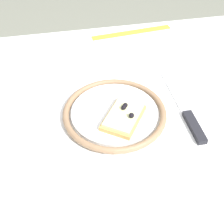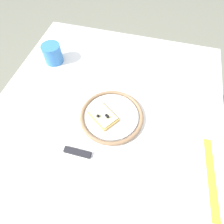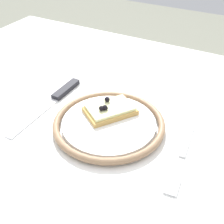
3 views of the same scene
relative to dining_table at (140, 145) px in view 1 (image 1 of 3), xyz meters
The scene contains 6 objects.
dining_table is the anchor object (origin of this frame).
plate 0.11m from the dining_table, 153.04° to the left, with size 0.23×0.23×0.02m.
pizza_slice_near 0.11m from the dining_table, behind, with size 0.11×0.12×0.03m.
knife 0.13m from the dining_table, ahead, with size 0.02×0.24×0.01m.
fork 0.23m from the dining_table, behind, with size 0.04×0.20×0.00m.
measuring_tape 0.39m from the dining_table, 79.55° to the left, with size 0.25×0.02×0.00m, color yellow.
Camera 1 is at (-0.15, -0.44, 1.18)m, focal length 48.98 mm.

